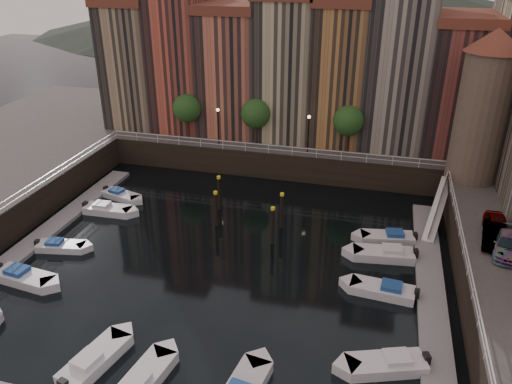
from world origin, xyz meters
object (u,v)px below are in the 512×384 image
(gangway, at_px, (438,206))
(boat_left_1, at_px, (24,277))
(mooring_pilings, at_px, (247,210))
(car_c, at_px, (507,245))
(car_a, at_px, (497,228))
(car_b, at_px, (493,236))
(boat_left_3, at_px, (107,209))
(corner_tower, at_px, (484,105))
(boat_left_2, at_px, (60,246))

(gangway, xyz_separation_m, boat_left_1, (-30.54, -17.04, -1.52))
(mooring_pilings, bearing_deg, car_c, -11.44)
(car_a, distance_m, car_c, 2.46)
(car_b, bearing_deg, boat_left_3, -174.40)
(gangway, distance_m, boat_left_1, 35.00)
(car_b, bearing_deg, mooring_pilings, -179.60)
(car_a, bearing_deg, boat_left_1, -160.98)
(car_b, bearing_deg, car_c, -47.31)
(car_a, bearing_deg, boat_left_3, -179.67)
(corner_tower, xyz_separation_m, car_b, (0.22, -12.10, -6.54))
(boat_left_3, relative_size, car_a, 1.15)
(corner_tower, bearing_deg, boat_left_3, -162.99)
(car_b, relative_size, car_c, 0.85)
(car_b, bearing_deg, car_a, 80.08)
(corner_tower, height_order, car_b, corner_tower)
(gangway, bearing_deg, boat_left_1, -150.84)
(car_c, bearing_deg, car_b, 132.16)
(gangway, height_order, car_b, car_b)
(car_a, bearing_deg, corner_tower, 95.05)
(mooring_pilings, bearing_deg, car_a, -4.82)
(boat_left_1, relative_size, boat_left_2, 1.20)
(mooring_pilings, bearing_deg, corner_tower, 25.04)
(boat_left_3, height_order, car_a, car_a)
(mooring_pilings, relative_size, boat_left_3, 1.42)
(gangway, height_order, boat_left_1, gangway)
(corner_tower, distance_m, gangway, 9.86)
(mooring_pilings, xyz_separation_m, car_a, (20.14, -1.70, 2.07))
(mooring_pilings, xyz_separation_m, boat_left_2, (-13.98, -7.80, -1.32))
(corner_tower, xyz_separation_m, mooring_pilings, (-19.48, -9.10, -8.54))
(boat_left_2, relative_size, car_b, 1.08)
(boat_left_2, bearing_deg, boat_left_3, 75.62)
(corner_tower, relative_size, boat_left_2, 3.21)
(boat_left_1, bearing_deg, corner_tower, 39.44)
(mooring_pilings, relative_size, car_c, 1.48)
(mooring_pilings, distance_m, car_c, 20.97)
(corner_tower, relative_size, boat_left_3, 2.85)
(corner_tower, relative_size, gangway, 1.66)
(mooring_pilings, height_order, boat_left_3, mooring_pilings)
(mooring_pilings, height_order, car_b, car_b)
(car_a, xyz_separation_m, car_c, (0.31, -2.44, -0.04))
(boat_left_2, distance_m, car_a, 34.83)
(boat_left_1, xyz_separation_m, boat_left_3, (0.45, 11.45, -0.02))
(corner_tower, xyz_separation_m, gangway, (-2.90, -4.50, -8.28))
(corner_tower, bearing_deg, car_c, -85.79)
(gangway, xyz_separation_m, boat_left_3, (-30.09, -5.59, -1.54))
(car_b, distance_m, car_c, 1.37)
(boat_left_3, bearing_deg, corner_tower, 14.67)
(mooring_pilings, distance_m, car_a, 20.32)
(boat_left_1, relative_size, car_a, 1.23)
(corner_tower, relative_size, mooring_pilings, 2.00)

